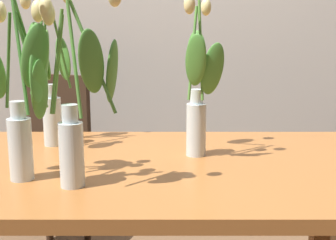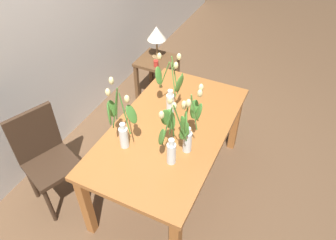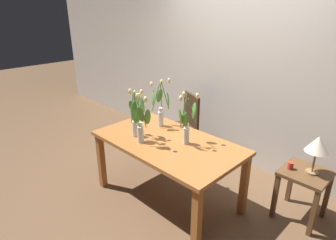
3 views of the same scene
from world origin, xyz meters
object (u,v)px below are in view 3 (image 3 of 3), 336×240
(tulip_vase_0, at_px, (140,123))
(table_lamp, at_px, (318,145))
(dining_chair, at_px, (185,122))
(pillar_candle, at_px, (291,166))
(dining_table, at_px, (168,148))
(tulip_vase_1, at_px, (186,125))
(tulip_vase_2, at_px, (161,108))
(side_table, at_px, (304,182))
(tulip_vase_3, at_px, (136,116))

(tulip_vase_0, relative_size, table_lamp, 1.41)
(dining_chair, relative_size, table_lamp, 2.34)
(pillar_candle, bearing_deg, dining_table, -147.05)
(tulip_vase_1, xyz_separation_m, pillar_candle, (0.88, 0.61, -0.37))
(dining_chair, bearing_deg, tulip_vase_2, -73.02)
(tulip_vase_0, bearing_deg, tulip_vase_2, 111.01)
(tulip_vase_0, height_order, pillar_candle, tulip_vase_0)
(tulip_vase_2, distance_m, side_table, 1.72)
(dining_chair, bearing_deg, tulip_vase_1, -47.97)
(side_table, xyz_separation_m, table_lamp, (0.05, 0.02, 0.42))
(side_table, bearing_deg, tulip_vase_3, -149.20)
(tulip_vase_0, relative_size, tulip_vase_2, 0.97)
(dining_table, bearing_deg, dining_chair, 121.53)
(tulip_vase_0, xyz_separation_m, tulip_vase_1, (0.36, 0.31, -0.01))
(tulip_vase_3, height_order, pillar_candle, tulip_vase_3)
(table_lamp, bearing_deg, tulip_vase_1, -147.12)
(tulip_vase_2, xyz_separation_m, tulip_vase_3, (0.03, -0.39, 0.02))
(tulip_vase_0, distance_m, table_lamp, 1.74)
(dining_table, xyz_separation_m, tulip_vase_3, (-0.32, -0.16, 0.33))
(tulip_vase_1, height_order, side_table, tulip_vase_1)
(table_lamp, bearing_deg, side_table, -156.35)
(tulip_vase_1, distance_m, pillar_candle, 1.13)
(tulip_vase_1, relative_size, side_table, 1.06)
(tulip_vase_3, relative_size, dining_chair, 0.62)
(dining_chair, xyz_separation_m, table_lamp, (1.81, -0.14, 0.33))
(tulip_vase_2, bearing_deg, tulip_vase_3, -85.41)
(dining_chair, bearing_deg, dining_table, -58.47)
(tulip_vase_1, height_order, table_lamp, tulip_vase_1)
(dining_chair, bearing_deg, side_table, -5.29)
(table_lamp, xyz_separation_m, pillar_candle, (-0.18, -0.08, -0.27))
(tulip_vase_2, distance_m, pillar_candle, 1.54)
(dining_table, xyz_separation_m, table_lamp, (1.25, 0.77, 0.21))
(dining_table, relative_size, tulip_vase_0, 2.84)
(side_table, relative_size, table_lamp, 1.38)
(dining_chair, distance_m, side_table, 1.77)
(tulip_vase_1, relative_size, dining_chair, 0.63)
(tulip_vase_2, height_order, pillar_candle, tulip_vase_2)
(pillar_candle, bearing_deg, dining_chair, 172.18)
(dining_table, xyz_separation_m, side_table, (1.20, 0.75, -0.22))
(tulip_vase_2, xyz_separation_m, table_lamp, (1.60, 0.53, -0.11))
(tulip_vase_1, xyz_separation_m, table_lamp, (1.06, 0.69, -0.10))
(table_lamp, bearing_deg, tulip_vase_2, -161.55)
(tulip_vase_2, distance_m, table_lamp, 1.69)
(dining_table, relative_size, side_table, 2.91)
(dining_table, bearing_deg, tulip_vase_2, 146.28)
(side_table, height_order, pillar_candle, pillar_candle)
(dining_chair, height_order, table_lamp, table_lamp)
(dining_table, distance_m, tulip_vase_0, 0.43)
(pillar_candle, bearing_deg, table_lamp, 23.65)
(dining_table, bearing_deg, pillar_candle, 32.95)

